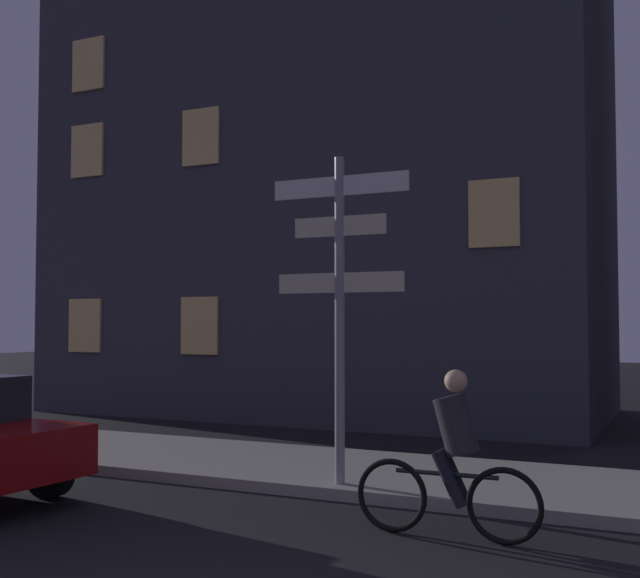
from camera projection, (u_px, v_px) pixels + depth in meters
sidewalk_kerb at (452, 481)px, 9.86m from camera, size 40.00×2.75×0.14m
signpost at (340, 286)px, 9.46m from camera, size 1.77×0.12×3.93m
cyclist at (451, 460)px, 7.48m from camera, size 1.82×0.33×1.61m
building_left_block at (329, 96)px, 18.72m from camera, size 12.34×6.19×14.93m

